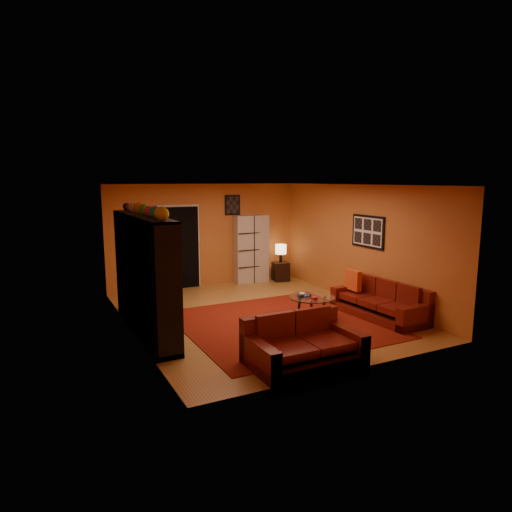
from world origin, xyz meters
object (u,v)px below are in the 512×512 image
side_table (281,271)px  table_lamp (281,250)px  tv (149,279)px  loveseat (301,344)px  storage_cabinet (251,249)px  bowl_chair (159,283)px  entertainment_unit (144,275)px  coffee_table (312,299)px  sofa (382,303)px

side_table → table_lamp: bearing=180.0°
tv → loveseat: bearing=-143.7°
loveseat → storage_cabinet: bearing=-18.1°
side_table → loveseat: bearing=-116.7°
bowl_chair → entertainment_unit: bearing=-109.8°
tv → coffee_table: (3.01, -0.63, -0.57)m
bowl_chair → storage_cabinet: bearing=6.7°
entertainment_unit → tv: entertainment_unit is taller
storage_cabinet → entertainment_unit: bearing=-137.3°
tv → loveseat: tv is taller
side_table → table_lamp: size_ratio=1.03×
storage_cabinet → table_lamp: size_ratio=3.66×
entertainment_unit → side_table: bearing=31.2°
entertainment_unit → bowl_chair: entertainment_unit is taller
entertainment_unit → table_lamp: entertainment_unit is taller
side_table → table_lamp: (-0.00, 0.00, 0.59)m
coffee_table → storage_cabinet: storage_cabinet is taller
coffee_table → table_lamp: (1.19, 3.30, 0.44)m
tv → side_table: tv is taller
storage_cabinet → loveseat: bearing=-104.5°
tv → storage_cabinet: bearing=-49.7°
entertainment_unit → loveseat: (1.75, -2.41, -0.77)m
coffee_table → loveseat: bearing=-128.0°
tv → side_table: (4.20, 2.67, -0.73)m
bowl_chair → table_lamp: table_lamp is taller
coffee_table → table_lamp: bearing=70.2°
loveseat → storage_cabinet: size_ratio=0.94×
entertainment_unit → storage_cabinet: (3.47, 2.80, -0.16)m
entertainment_unit → bowl_chair: 2.76m
side_table → sofa: bearing=-87.6°
loveseat → storage_cabinet: storage_cabinet is taller
side_table → table_lamp: table_lamp is taller
sofa → bowl_chair: bearing=130.4°
loveseat → side_table: (2.50, 4.98, -0.03)m
entertainment_unit → loveseat: entertainment_unit is taller
sofa → table_lamp: bearing=89.4°
sofa → bowl_chair: (-3.51, 3.70, 0.01)m
sofa → storage_cabinet: 4.16m
side_table → coffee_table: bearing=-109.8°
storage_cabinet → bowl_chair: 2.65m
tv → storage_cabinet: size_ratio=0.51×
storage_cabinet → bowl_chair: bearing=-169.5°
loveseat → storage_cabinet: 5.52m
tv → entertainment_unit: bearing=27.5°
tv → bowl_chair: tv is taller
sofa → coffee_table: sofa is taller
entertainment_unit → storage_cabinet: 4.46m
bowl_chair → side_table: 3.35m
tv → bowl_chair: 2.82m
entertainment_unit → storage_cabinet: bearing=38.9°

